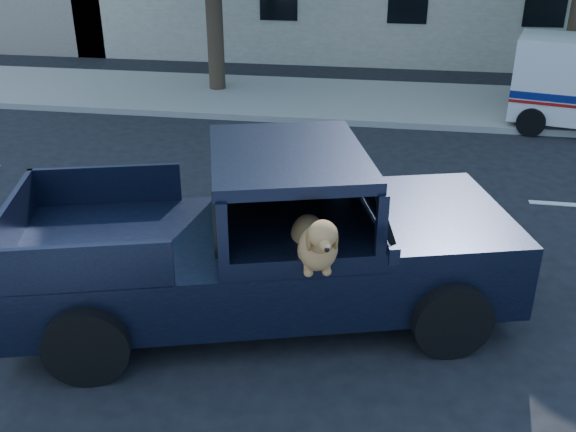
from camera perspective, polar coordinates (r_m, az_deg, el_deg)
name	(u,v)px	position (r m, az deg, el deg)	size (l,w,h in m)	color
ground	(320,290)	(8.52, 2.88, -6.56)	(120.00, 120.00, 0.00)	black
far_sidewalk	(363,101)	(17.00, 6.70, 10.12)	(60.00, 4.00, 0.15)	gray
lane_stripes	(457,197)	(11.57, 14.83, 1.63)	(21.60, 0.14, 0.01)	silver
pickup_truck	(257,260)	(7.77, -2.73, -3.95)	(6.20, 3.82, 2.08)	black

